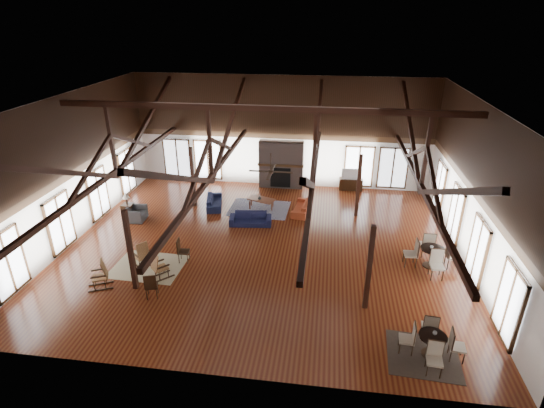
# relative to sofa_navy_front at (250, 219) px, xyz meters

# --- Properties ---
(floor) EXTENTS (16.00, 16.00, 0.00)m
(floor) POSITION_rel_sofa_navy_front_xyz_m (0.85, -1.88, -0.28)
(floor) COLOR brown
(floor) RESTS_ON ground
(ceiling) EXTENTS (16.00, 14.00, 0.02)m
(ceiling) POSITION_rel_sofa_navy_front_xyz_m (0.85, -1.88, 5.72)
(ceiling) COLOR black
(ceiling) RESTS_ON wall_back
(wall_back) EXTENTS (16.00, 0.02, 6.00)m
(wall_back) POSITION_rel_sofa_navy_front_xyz_m (0.85, 5.12, 2.72)
(wall_back) COLOR white
(wall_back) RESTS_ON floor
(wall_front) EXTENTS (16.00, 0.02, 6.00)m
(wall_front) POSITION_rel_sofa_navy_front_xyz_m (0.85, -8.88, 2.72)
(wall_front) COLOR white
(wall_front) RESTS_ON floor
(wall_left) EXTENTS (0.02, 14.00, 6.00)m
(wall_left) POSITION_rel_sofa_navy_front_xyz_m (-7.15, -1.88, 2.72)
(wall_left) COLOR white
(wall_left) RESTS_ON floor
(wall_right) EXTENTS (0.02, 14.00, 6.00)m
(wall_right) POSITION_rel_sofa_navy_front_xyz_m (8.85, -1.88, 2.72)
(wall_right) COLOR white
(wall_right) RESTS_ON floor
(roof_truss) EXTENTS (15.60, 14.07, 3.14)m
(roof_truss) POSITION_rel_sofa_navy_front_xyz_m (0.85, -1.88, 3.75)
(roof_truss) COLOR black
(roof_truss) RESTS_ON wall_back
(post_grid) EXTENTS (8.16, 7.16, 3.05)m
(post_grid) POSITION_rel_sofa_navy_front_xyz_m (0.85, -1.88, 1.25)
(post_grid) COLOR black
(post_grid) RESTS_ON floor
(fireplace) EXTENTS (2.50, 0.69, 2.60)m
(fireplace) POSITION_rel_sofa_navy_front_xyz_m (0.85, 4.79, 1.01)
(fireplace) COLOR #67564F
(fireplace) RESTS_ON floor
(ceiling_fan) EXTENTS (1.60, 1.60, 0.75)m
(ceiling_fan) POSITION_rel_sofa_navy_front_xyz_m (1.35, -2.88, 3.45)
(ceiling_fan) COLOR black
(ceiling_fan) RESTS_ON roof_truss
(sofa_navy_front) EXTENTS (1.98, 0.94, 0.56)m
(sofa_navy_front) POSITION_rel_sofa_navy_front_xyz_m (0.00, 0.00, 0.00)
(sofa_navy_front) COLOR #141738
(sofa_navy_front) RESTS_ON floor
(sofa_navy_left) EXTENTS (1.91, 1.07, 0.53)m
(sofa_navy_left) POSITION_rel_sofa_navy_front_xyz_m (-2.15, 1.70, -0.02)
(sofa_navy_left) COLOR #141937
(sofa_navy_left) RESTS_ON floor
(sofa_orange) EXTENTS (1.89, 0.93, 0.53)m
(sofa_orange) POSITION_rel_sofa_navy_front_xyz_m (2.23, 1.62, -0.01)
(sofa_orange) COLOR #A23D1F
(sofa_orange) RESTS_ON floor
(coffee_table) EXTENTS (1.45, 1.08, 0.50)m
(coffee_table) POSITION_rel_sofa_navy_front_xyz_m (0.22, 1.83, 0.16)
(coffee_table) COLOR brown
(coffee_table) RESTS_ON floor
(vase) EXTENTS (0.17, 0.17, 0.18)m
(vase) POSITION_rel_sofa_navy_front_xyz_m (0.14, 1.75, 0.31)
(vase) COLOR #B2B2B2
(vase) RESTS_ON coffee_table
(armchair) EXTENTS (1.01, 0.90, 0.63)m
(armchair) POSITION_rel_sofa_navy_front_xyz_m (-5.41, -0.27, 0.03)
(armchair) COLOR #2E2E30
(armchair) RESTS_ON floor
(side_table_lamp) EXTENTS (0.49, 0.49, 1.25)m
(side_table_lamp) POSITION_rel_sofa_navy_front_xyz_m (-5.91, 0.01, 0.19)
(side_table_lamp) COLOR black
(side_table_lamp) RESTS_ON floor
(rocking_chair_a) EXTENTS (0.91, 0.85, 1.06)m
(rocking_chair_a) POSITION_rel_sofa_navy_front_xyz_m (-3.44, -4.04, 0.22)
(rocking_chair_a) COLOR olive
(rocking_chair_a) RESTS_ON floor
(rocking_chair_b) EXTENTS (0.87, 0.88, 1.04)m
(rocking_chair_b) POSITION_rel_sofa_navy_front_xyz_m (-2.54, -4.70, 0.21)
(rocking_chair_b) COLOR olive
(rocking_chair_b) RESTS_ON floor
(rocking_chair_c) EXTENTS (0.95, 0.76, 1.08)m
(rocking_chair_c) POSITION_rel_sofa_navy_front_xyz_m (-4.31, -5.49, 0.23)
(rocking_chair_c) COLOR olive
(rocking_chair_c) RESTS_ON floor
(side_chair_a) EXTENTS (0.45, 0.45, 0.98)m
(side_chair_a) POSITION_rel_sofa_navy_front_xyz_m (-2.09, -3.48, 0.29)
(side_chair_a) COLOR black
(side_chair_a) RESTS_ON floor
(side_chair_b) EXTENTS (0.51, 0.51, 0.97)m
(side_chair_b) POSITION_rel_sofa_navy_front_xyz_m (-2.33, -5.88, 0.28)
(side_chair_b) COLOR black
(side_chair_b) RESTS_ON floor
(cafe_table_near) EXTENTS (1.84, 1.84, 0.95)m
(cafe_table_near) POSITION_rel_sofa_navy_front_xyz_m (6.56, -7.31, 0.20)
(cafe_table_near) COLOR black
(cafe_table_near) RESTS_ON floor
(cafe_table_far) EXTENTS (2.10, 2.10, 1.09)m
(cafe_table_far) POSITION_rel_sofa_navy_front_xyz_m (7.49, -2.51, 0.27)
(cafe_table_far) COLOR black
(cafe_table_far) RESTS_ON floor
(cup_near) EXTENTS (0.13, 0.13, 0.09)m
(cup_near) POSITION_rel_sofa_navy_front_xyz_m (6.61, -7.24, 0.45)
(cup_near) COLOR #B2B2B2
(cup_near) RESTS_ON cafe_table_near
(cup_far) EXTENTS (0.14, 0.14, 0.09)m
(cup_far) POSITION_rel_sofa_navy_front_xyz_m (7.44, -2.52, 0.56)
(cup_far) COLOR #B2B2B2
(cup_far) RESTS_ON cafe_table_far
(tv_console) EXTENTS (1.26, 0.47, 0.63)m
(tv_console) POSITION_rel_sofa_navy_front_xyz_m (4.70, 4.87, 0.04)
(tv_console) COLOR black
(tv_console) RESTS_ON floor
(television) EXTENTS (1.07, 0.18, 0.61)m
(television) POSITION_rel_sofa_navy_front_xyz_m (4.69, 4.87, 0.66)
(television) COLOR #B2B2B2
(television) RESTS_ON tv_console
(rug_tan) EXTENTS (2.71, 2.17, 0.01)m
(rug_tan) POSITION_rel_sofa_navy_front_xyz_m (-3.26, -4.02, -0.27)
(rug_tan) COLOR tan
(rug_tan) RESTS_ON floor
(rug_navy) EXTENTS (2.98, 2.29, 0.01)m
(rug_navy) POSITION_rel_sofa_navy_front_xyz_m (0.13, 1.73, -0.27)
(rug_navy) COLOR #1C1F4F
(rug_navy) RESTS_ON floor
(rug_dark) EXTENTS (2.11, 1.94, 0.01)m
(rug_dark) POSITION_rel_sofa_navy_front_xyz_m (6.37, -7.39, -0.27)
(rug_dark) COLOR black
(rug_dark) RESTS_ON floor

